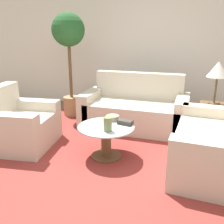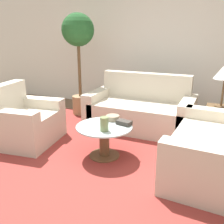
{
  "view_description": "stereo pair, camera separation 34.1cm",
  "coord_description": "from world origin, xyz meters",
  "px_view_note": "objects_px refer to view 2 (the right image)",
  "views": [
    {
      "loc": [
        0.98,
        -2.16,
        1.59
      ],
      "look_at": [
        -0.02,
        0.93,
        0.55
      ],
      "focal_mm": 40.0,
      "sensor_mm": 36.0,
      "label": 1
    },
    {
      "loc": [
        1.3,
        -2.04,
        1.59
      ],
      "look_at": [
        -0.02,
        0.93,
        0.55
      ],
      "focal_mm": 40.0,
      "sensor_mm": 36.0,
      "label": 2
    }
  ],
  "objects_px": {
    "potted_plant": "(78,42)",
    "bowl": "(113,118)",
    "vase": "(104,124)",
    "book_stack": "(124,123)",
    "coffee_table": "(104,137)",
    "sofa_main": "(141,111)",
    "armchair": "(24,123)",
    "loveseat": "(217,151)"
  },
  "relations": [
    {
      "from": "bowl",
      "to": "loveseat",
      "type": "bearing_deg",
      "value": -5.17
    },
    {
      "from": "loveseat",
      "to": "book_stack",
      "type": "xyz_separation_m",
      "value": [
        -1.15,
        0.02,
        0.17
      ]
    },
    {
      "from": "sofa_main",
      "to": "potted_plant",
      "type": "height_order",
      "value": "potted_plant"
    },
    {
      "from": "loveseat",
      "to": "bowl",
      "type": "bearing_deg",
      "value": -92.13
    },
    {
      "from": "vase",
      "to": "sofa_main",
      "type": "bearing_deg",
      "value": 88.74
    },
    {
      "from": "potted_plant",
      "to": "bowl",
      "type": "height_order",
      "value": "potted_plant"
    },
    {
      "from": "sofa_main",
      "to": "loveseat",
      "type": "relative_size",
      "value": 1.16
    },
    {
      "from": "vase",
      "to": "book_stack",
      "type": "height_order",
      "value": "vase"
    },
    {
      "from": "armchair",
      "to": "loveseat",
      "type": "height_order",
      "value": "loveseat"
    },
    {
      "from": "armchair",
      "to": "coffee_table",
      "type": "relative_size",
      "value": 1.39
    },
    {
      "from": "sofa_main",
      "to": "book_stack",
      "type": "distance_m",
      "value": 1.11
    },
    {
      "from": "coffee_table",
      "to": "book_stack",
      "type": "xyz_separation_m",
      "value": [
        0.22,
        0.15,
        0.18
      ]
    },
    {
      "from": "bowl",
      "to": "potted_plant",
      "type": "bearing_deg",
      "value": 135.6
    },
    {
      "from": "sofa_main",
      "to": "potted_plant",
      "type": "distance_m",
      "value": 1.77
    },
    {
      "from": "sofa_main",
      "to": "vase",
      "type": "xyz_separation_m",
      "value": [
        -0.03,
        -1.39,
        0.23
      ]
    },
    {
      "from": "potted_plant",
      "to": "bowl",
      "type": "relative_size",
      "value": 10.5
    },
    {
      "from": "loveseat",
      "to": "bowl",
      "type": "relative_size",
      "value": 8.23
    },
    {
      "from": "coffee_table",
      "to": "vase",
      "type": "relative_size",
      "value": 4.15
    },
    {
      "from": "armchair",
      "to": "book_stack",
      "type": "xyz_separation_m",
      "value": [
        1.53,
        0.2,
        0.17
      ]
    },
    {
      "from": "coffee_table",
      "to": "book_stack",
      "type": "distance_m",
      "value": 0.32
    },
    {
      "from": "armchair",
      "to": "loveseat",
      "type": "bearing_deg",
      "value": -93.97
    },
    {
      "from": "coffee_table",
      "to": "book_stack",
      "type": "bearing_deg",
      "value": 34.13
    },
    {
      "from": "armchair",
      "to": "book_stack",
      "type": "bearing_deg",
      "value": -90.45
    },
    {
      "from": "potted_plant",
      "to": "armchair",
      "type": "bearing_deg",
      "value": -92.58
    },
    {
      "from": "coffee_table",
      "to": "potted_plant",
      "type": "relative_size",
      "value": 0.38
    },
    {
      "from": "armchair",
      "to": "book_stack",
      "type": "height_order",
      "value": "armchair"
    },
    {
      "from": "potted_plant",
      "to": "book_stack",
      "type": "bearing_deg",
      "value": -42.33
    },
    {
      "from": "coffee_table",
      "to": "bowl",
      "type": "distance_m",
      "value": 0.32
    },
    {
      "from": "sofa_main",
      "to": "armchair",
      "type": "bearing_deg",
      "value": -137.67
    },
    {
      "from": "vase",
      "to": "book_stack",
      "type": "relative_size",
      "value": 0.84
    },
    {
      "from": "loveseat",
      "to": "coffee_table",
      "type": "bearing_deg",
      "value": -81.46
    },
    {
      "from": "sofa_main",
      "to": "armchair",
      "type": "xyz_separation_m",
      "value": [
        -1.42,
        -1.29,
        -0.0
      ]
    },
    {
      "from": "sofa_main",
      "to": "coffee_table",
      "type": "xyz_separation_m",
      "value": [
        -0.11,
        -1.24,
        -0.02
      ]
    },
    {
      "from": "sofa_main",
      "to": "book_stack",
      "type": "bearing_deg",
      "value": -84.12
    },
    {
      "from": "potted_plant",
      "to": "coffee_table",
      "type": "bearing_deg",
      "value": -49.95
    },
    {
      "from": "vase",
      "to": "potted_plant",
      "type": "bearing_deg",
      "value": 128.96
    },
    {
      "from": "potted_plant",
      "to": "vase",
      "type": "xyz_separation_m",
      "value": [
        1.32,
        -1.63,
        -0.89
      ]
    },
    {
      "from": "vase",
      "to": "loveseat",
      "type": "bearing_deg",
      "value": 12.33
    },
    {
      "from": "coffee_table",
      "to": "vase",
      "type": "bearing_deg",
      "value": -63.62
    },
    {
      "from": "potted_plant",
      "to": "vase",
      "type": "relative_size",
      "value": 10.95
    },
    {
      "from": "loveseat",
      "to": "book_stack",
      "type": "height_order",
      "value": "loveseat"
    },
    {
      "from": "vase",
      "to": "bowl",
      "type": "bearing_deg",
      "value": 99.55
    }
  ]
}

